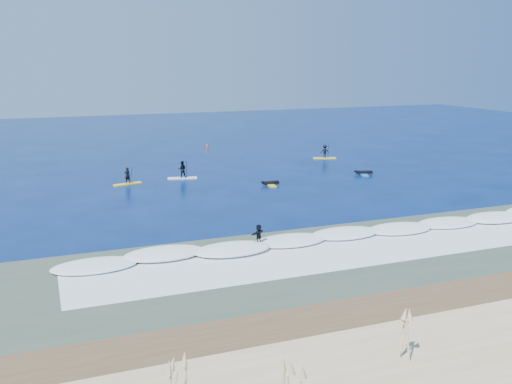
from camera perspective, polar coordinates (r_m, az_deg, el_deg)
name	(u,v)px	position (r m, az deg, el deg)	size (l,w,h in m)	color
ground	(273,202)	(46.24, 1.72, -1.04)	(160.00, 160.00, 0.00)	#03183F
wet_sand_strip	(449,307)	(28.67, 18.78, -10.87)	(90.00, 5.00, 0.08)	#4C3623
shallow_water	(365,257)	(34.30, 10.80, -6.37)	(90.00, 13.00, 0.01)	#354838
breaking_wave	(332,237)	(37.57, 7.61, -4.52)	(40.00, 6.00, 0.30)	white
whitewater	(356,252)	(35.10, 9.94, -5.89)	(34.00, 5.00, 0.02)	silver
sup_paddler_left	(127,178)	(54.05, -12.73, 1.35)	(2.71, 1.39, 1.85)	yellow
sup_paddler_center	(182,171)	(55.76, -7.40, 2.09)	(2.92, 1.33, 1.99)	white
sup_paddler_right	(325,152)	(67.12, 6.89, 3.96)	(2.72, 1.48, 1.86)	yellow
prone_paddler_near	(270,183)	(52.58, 1.41, 0.87)	(1.73, 2.19, 0.46)	yellow
prone_paddler_far	(363,173)	(58.42, 10.69, 1.90)	(1.84, 2.42, 0.49)	blue
wave_surfer	(259,235)	(35.15, 0.26, -4.37)	(1.79, 1.36, 1.30)	silver
marker_buoy	(207,146)	(74.68, -4.90, 4.59)	(0.27, 0.27, 0.64)	#F34215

